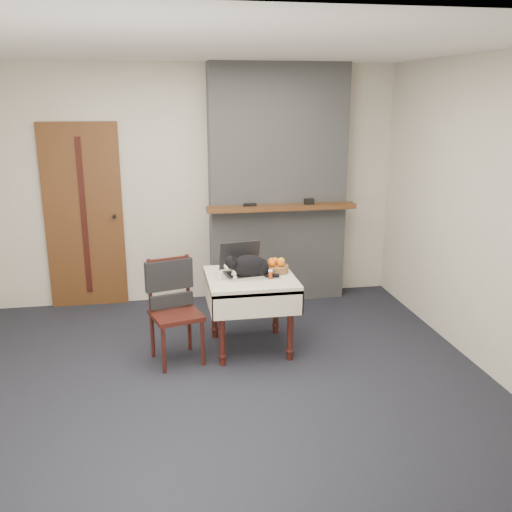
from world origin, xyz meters
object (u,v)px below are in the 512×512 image
(side_table, at_px, (251,288))
(cat, at_px, (250,266))
(laptop, at_px, (243,266))
(door, at_px, (84,217))
(pill_bottle, at_px, (270,274))
(fruit_basket, at_px, (276,267))
(chair, at_px, (172,295))
(cream_jar, at_px, (219,276))

(side_table, bearing_deg, cat, -107.30)
(laptop, bearing_deg, cat, -79.90)
(door, bearing_deg, side_table, -42.77)
(side_table, relative_size, pill_bottle, 9.52)
(fruit_basket, bearing_deg, cat, -156.16)
(door, xyz_separation_m, chair, (0.87, -1.52, -0.42))
(side_table, relative_size, laptop, 1.82)
(side_table, bearing_deg, laptop, 124.20)
(cat, bearing_deg, cream_jar, 176.30)
(cat, xyz_separation_m, fruit_basket, (0.26, 0.12, -0.05))
(pill_bottle, relative_size, fruit_basket, 0.36)
(fruit_basket, bearing_deg, cream_jar, -165.99)
(cat, bearing_deg, pill_bottle, -30.13)
(door, bearing_deg, chair, -60.18)
(side_table, height_order, chair, chair)
(laptop, relative_size, fruit_basket, 1.91)
(cat, distance_m, pill_bottle, 0.20)
(laptop, bearing_deg, side_table, -65.55)
(fruit_basket, bearing_deg, laptop, 179.32)
(side_table, xyz_separation_m, laptop, (-0.06, 0.08, 0.18))
(cream_jar, height_order, pill_bottle, pill_bottle)
(side_table, distance_m, fruit_basket, 0.31)
(side_table, xyz_separation_m, cat, (-0.01, -0.04, 0.21))
(door, relative_size, laptop, 4.66)
(cat, height_order, chair, cat)
(door, relative_size, cream_jar, 27.38)
(cream_jar, distance_m, pill_bottle, 0.45)
(cat, relative_size, chair, 0.54)
(door, height_order, laptop, door)
(fruit_basket, height_order, chair, chair)
(pill_bottle, bearing_deg, chair, 176.76)
(side_table, distance_m, pill_bottle, 0.25)
(door, distance_m, chair, 1.80)
(laptop, distance_m, cat, 0.13)
(laptop, xyz_separation_m, cream_jar, (-0.23, -0.14, -0.03))
(door, height_order, side_table, door)
(pill_bottle, relative_size, chair, 0.09)
(cat, bearing_deg, door, 128.74)
(laptop, distance_m, pill_bottle, 0.29)
(side_table, relative_size, cat, 1.57)
(door, distance_m, cream_jar, 2.00)
(cat, relative_size, cream_jar, 6.79)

